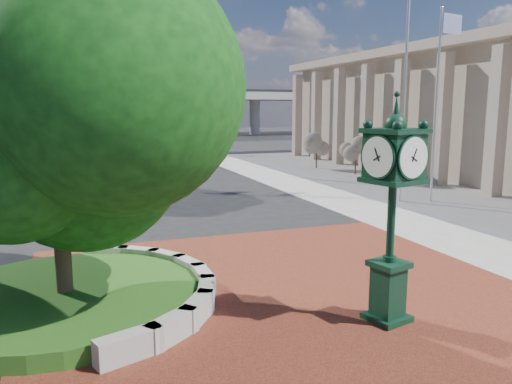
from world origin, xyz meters
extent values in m
plane|color=black|center=(0.00, 0.00, 0.00)|extent=(200.00, 200.00, 0.00)
cube|color=maroon|center=(0.00, -1.00, 0.02)|extent=(12.00, 12.00, 0.04)
cube|color=#9E9B93|center=(16.00, 10.00, 0.02)|extent=(20.00, 50.00, 0.04)
cube|color=#9E9B93|center=(-3.91, -3.01, 0.27)|extent=(1.29, 0.76, 0.54)
cube|color=#9E9B93|center=(-3.05, -2.54, 0.27)|extent=(1.20, 1.04, 0.54)
cube|color=#9E9B93|center=(-2.38, -1.84, 0.27)|extent=(1.00, 1.22, 0.54)
cube|color=#9E9B93|center=(-1.95, -0.96, 0.27)|extent=(0.71, 1.30, 0.54)
cube|color=#9E9B93|center=(-1.80, 0.00, 0.27)|extent=(0.35, 1.25, 0.54)
cube|color=#9E9B93|center=(-1.95, 0.96, 0.27)|extent=(0.71, 1.30, 0.54)
cube|color=#9E9B93|center=(-2.38, 1.84, 0.27)|extent=(1.00, 1.22, 0.54)
cube|color=#9E9B93|center=(-3.05, 2.54, 0.27)|extent=(1.20, 1.04, 0.54)
cube|color=#9E9B93|center=(-3.91, 3.01, 0.27)|extent=(1.29, 0.76, 0.54)
cylinder|color=#264F16|center=(-5.00, 0.00, 0.20)|extent=(6.10, 6.10, 0.40)
cube|color=black|center=(16.80, 12.00, 4.00)|extent=(0.30, 40.00, 5.50)
cube|color=#9E9B93|center=(0.00, 70.00, 6.50)|extent=(90.00, 12.00, 1.20)
cube|color=black|center=(0.00, 70.00, 7.30)|extent=(90.00, 12.00, 0.40)
cylinder|color=#9E9B93|center=(5.00, 70.00, 3.00)|extent=(1.80, 1.80, 6.00)
cylinder|color=#9E9B93|center=(25.00, 70.00, 3.00)|extent=(1.80, 1.80, 6.00)
cylinder|color=#38281C|center=(-5.00, 0.00, 1.08)|extent=(0.36, 0.36, 2.17)
sphere|color=#0F370F|center=(-5.00, 0.00, 3.73)|extent=(5.20, 5.20, 5.20)
cylinder|color=#38281C|center=(-4.00, 18.00, 0.96)|extent=(0.36, 0.36, 1.92)
sphere|color=#0F370F|center=(-4.00, 18.00, 3.25)|extent=(4.40, 4.40, 4.40)
cube|color=black|center=(1.44, -3.16, 0.08)|extent=(0.97, 0.97, 0.16)
cube|color=black|center=(1.44, -3.16, 0.70)|extent=(0.66, 0.66, 1.10)
cube|color=black|center=(1.44, -3.16, 1.28)|extent=(0.84, 0.84, 0.12)
cylinder|color=black|center=(1.44, -3.16, 2.19)|extent=(0.17, 0.17, 1.70)
cube|color=black|center=(1.44, -3.16, 3.55)|extent=(1.09, 1.09, 0.90)
cylinder|color=white|center=(1.55, -3.62, 3.55)|extent=(0.79, 0.25, 0.80)
cylinder|color=white|center=(1.33, -2.70, 3.55)|extent=(0.79, 0.25, 0.80)
cylinder|color=white|center=(0.98, -3.27, 3.55)|extent=(0.25, 0.79, 0.80)
cylinder|color=white|center=(1.89, -3.05, 3.55)|extent=(0.25, 0.79, 0.80)
sphere|color=black|center=(1.44, -3.16, 4.17)|extent=(0.44, 0.44, 0.44)
cone|color=black|center=(1.44, -3.16, 4.50)|extent=(0.18, 0.18, 0.50)
imported|color=#4F0B15|center=(-0.01, 36.73, 0.83)|extent=(3.66, 5.23, 1.65)
cylinder|color=silver|center=(10.15, 8.41, 5.51)|extent=(0.13, 0.13, 11.02)
cylinder|color=silver|center=(11.56, 7.87, 4.50)|extent=(0.11, 0.11, 8.99)
sphere|color=silver|center=(11.56, 7.87, 9.04)|extent=(0.16, 0.16, 0.16)
plane|color=navy|center=(12.24, 7.87, 8.36)|extent=(1.31, 0.31, 1.35)
cylinder|color=slate|center=(3.13, 25.71, 5.17)|extent=(0.18, 0.18, 10.33)
cube|color=slate|center=(4.14, 25.96, 10.33)|extent=(2.04, 0.68, 0.14)
cube|color=slate|center=(5.02, 26.19, 10.22)|extent=(0.63, 0.42, 0.17)
cylinder|color=slate|center=(0.36, 45.13, 4.87)|extent=(0.17, 0.17, 9.75)
cube|color=slate|center=(1.30, 45.39, 9.75)|extent=(1.92, 0.67, 0.13)
cube|color=slate|center=(2.14, 45.62, 9.64)|extent=(0.59, 0.40, 0.16)
cylinder|color=#38281C|center=(13.17, 14.19, 0.60)|extent=(0.10, 0.10, 1.20)
sphere|color=#B65B8D|center=(13.17, 14.19, 1.60)|extent=(1.20, 1.20, 1.20)
cylinder|color=#38281C|center=(13.41, 17.88, 0.60)|extent=(0.10, 0.10, 1.20)
sphere|color=#B65B8D|center=(13.41, 17.88, 1.60)|extent=(1.20, 1.20, 1.20)
cylinder|color=#38281C|center=(12.54, 22.03, 0.60)|extent=(0.10, 0.10, 1.20)
sphere|color=#B65B8D|center=(12.54, 22.03, 1.60)|extent=(1.20, 1.20, 1.20)
camera|label=1|loc=(-4.64, -11.63, 4.50)|focal=35.00mm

